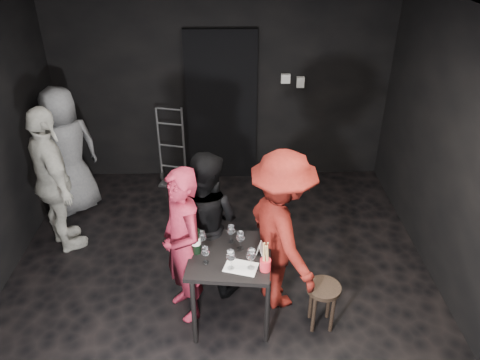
{
  "coord_description": "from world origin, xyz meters",
  "views": [
    {
      "loc": [
        0.14,
        -3.53,
        3.42
      ],
      "look_at": [
        0.21,
        0.25,
        1.2
      ],
      "focal_mm": 35.0,
      "sensor_mm": 36.0,
      "label": 1
    }
  ],
  "objects_px": {
    "man_maroon": "(282,226)",
    "wine_bottle": "(196,241)",
    "stool": "(323,295)",
    "breadstick_cup": "(266,257)",
    "hand_truck": "(173,169)",
    "bystander_grey": "(66,146)",
    "tasting_table": "(230,263)",
    "server_red": "(183,244)",
    "woman_black": "(205,222)",
    "bystander_cream": "(51,172)"
  },
  "relations": [
    {
      "from": "wine_bottle",
      "to": "stool",
      "type": "bearing_deg",
      "value": -8.06
    },
    {
      "from": "woman_black",
      "to": "server_red",
      "type": "bearing_deg",
      "value": 88.42
    },
    {
      "from": "breadstick_cup",
      "to": "server_red",
      "type": "bearing_deg",
      "value": 157.82
    },
    {
      "from": "wine_bottle",
      "to": "hand_truck",
      "type": "bearing_deg",
      "value": 101.46
    },
    {
      "from": "breadstick_cup",
      "to": "stool",
      "type": "bearing_deg",
      "value": 8.44
    },
    {
      "from": "woman_black",
      "to": "breadstick_cup",
      "type": "xyz_separation_m",
      "value": [
        0.54,
        -0.68,
        0.12
      ]
    },
    {
      "from": "tasting_table",
      "to": "woman_black",
      "type": "distance_m",
      "value": 0.54
    },
    {
      "from": "bystander_grey",
      "to": "wine_bottle",
      "type": "distance_m",
      "value": 2.53
    },
    {
      "from": "hand_truck",
      "to": "woman_black",
      "type": "xyz_separation_m",
      "value": [
        0.57,
        -2.06,
        0.56
      ]
    },
    {
      "from": "bystander_cream",
      "to": "server_red",
      "type": "bearing_deg",
      "value": -160.94
    },
    {
      "from": "tasting_table",
      "to": "bystander_cream",
      "type": "distance_m",
      "value": 2.23
    },
    {
      "from": "server_red",
      "to": "bystander_cream",
      "type": "height_order",
      "value": "bystander_cream"
    },
    {
      "from": "hand_truck",
      "to": "stool",
      "type": "xyz_separation_m",
      "value": [
        1.65,
        -2.67,
        0.16
      ]
    },
    {
      "from": "stool",
      "to": "server_red",
      "type": "height_order",
      "value": "server_red"
    },
    {
      "from": "woman_black",
      "to": "bystander_grey",
      "type": "distance_m",
      "value": 2.27
    },
    {
      "from": "tasting_table",
      "to": "man_maroon",
      "type": "xyz_separation_m",
      "value": [
        0.47,
        0.22,
        0.24
      ]
    },
    {
      "from": "bystander_cream",
      "to": "breadstick_cup",
      "type": "bearing_deg",
      "value": -157.05
    },
    {
      "from": "stool",
      "to": "breadstick_cup",
      "type": "relative_size",
      "value": 1.59
    },
    {
      "from": "hand_truck",
      "to": "woman_black",
      "type": "distance_m",
      "value": 2.21
    },
    {
      "from": "hand_truck",
      "to": "man_maroon",
      "type": "xyz_separation_m",
      "value": [
        1.28,
        -2.31,
        0.68
      ]
    },
    {
      "from": "man_maroon",
      "to": "wine_bottle",
      "type": "distance_m",
      "value": 0.8
    },
    {
      "from": "stool",
      "to": "server_red",
      "type": "relative_size",
      "value": 0.29
    },
    {
      "from": "hand_truck",
      "to": "man_maroon",
      "type": "height_order",
      "value": "man_maroon"
    },
    {
      "from": "woman_black",
      "to": "wine_bottle",
      "type": "relative_size",
      "value": 4.51
    },
    {
      "from": "hand_truck",
      "to": "tasting_table",
      "type": "distance_m",
      "value": 2.7
    },
    {
      "from": "stool",
      "to": "hand_truck",
      "type": "bearing_deg",
      "value": 121.72
    },
    {
      "from": "hand_truck",
      "to": "breadstick_cup",
      "type": "bearing_deg",
      "value": -53.54
    },
    {
      "from": "wine_bottle",
      "to": "breadstick_cup",
      "type": "distance_m",
      "value": 0.65
    },
    {
      "from": "wine_bottle",
      "to": "server_red",
      "type": "bearing_deg",
      "value": 156.83
    },
    {
      "from": "hand_truck",
      "to": "breadstick_cup",
      "type": "distance_m",
      "value": 3.04
    },
    {
      "from": "tasting_table",
      "to": "server_red",
      "type": "height_order",
      "value": "server_red"
    },
    {
      "from": "woman_black",
      "to": "wine_bottle",
      "type": "height_order",
      "value": "woman_black"
    },
    {
      "from": "tasting_table",
      "to": "woman_black",
      "type": "relative_size",
      "value": 0.49
    },
    {
      "from": "tasting_table",
      "to": "stool",
      "type": "relative_size",
      "value": 1.6
    },
    {
      "from": "stool",
      "to": "breadstick_cup",
      "type": "bearing_deg",
      "value": -171.56
    },
    {
      "from": "stool",
      "to": "woman_black",
      "type": "bearing_deg",
      "value": 150.86
    },
    {
      "from": "woman_black",
      "to": "breadstick_cup",
      "type": "height_order",
      "value": "woman_black"
    },
    {
      "from": "wine_bottle",
      "to": "tasting_table",
      "type": "bearing_deg",
      "value": -5.77
    },
    {
      "from": "bystander_grey",
      "to": "breadstick_cup",
      "type": "distance_m",
      "value": 3.12
    },
    {
      "from": "stool",
      "to": "breadstick_cup",
      "type": "xyz_separation_m",
      "value": [
        -0.54,
        -0.08,
        0.52
      ]
    },
    {
      "from": "man_maroon",
      "to": "wine_bottle",
      "type": "bearing_deg",
      "value": 81.57
    },
    {
      "from": "bystander_grey",
      "to": "breadstick_cup",
      "type": "relative_size",
      "value": 6.04
    },
    {
      "from": "stool",
      "to": "wine_bottle",
      "type": "relative_size",
      "value": 1.38
    },
    {
      "from": "hand_truck",
      "to": "bystander_grey",
      "type": "bearing_deg",
      "value": -137.43
    },
    {
      "from": "man_maroon",
      "to": "breadstick_cup",
      "type": "relative_size",
      "value": 6.05
    },
    {
      "from": "bystander_cream",
      "to": "breadstick_cup",
      "type": "xyz_separation_m",
      "value": [
        2.2,
        -1.33,
        -0.09
      ]
    },
    {
      "from": "tasting_table",
      "to": "stool",
      "type": "xyz_separation_m",
      "value": [
        0.84,
        -0.13,
        -0.29
      ]
    },
    {
      "from": "bystander_grey",
      "to": "stool",
      "type": "bearing_deg",
      "value": 103.69
    },
    {
      "from": "bystander_grey",
      "to": "tasting_table",
      "type": "bearing_deg",
      "value": 95.73
    },
    {
      "from": "server_red",
      "to": "breadstick_cup",
      "type": "bearing_deg",
      "value": 37.0
    }
  ]
}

